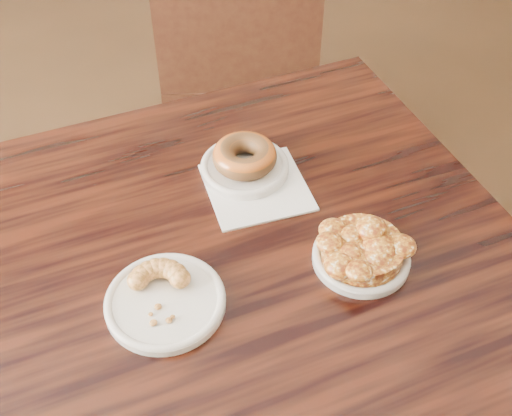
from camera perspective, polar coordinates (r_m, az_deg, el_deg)
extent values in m
plane|color=black|center=(1.67, 8.23, -17.57)|extent=(5.00, 5.00, 0.00)
cube|color=black|center=(1.27, -0.13, -14.56)|extent=(0.92, 0.92, 0.75)
cube|color=white|center=(1.05, 0.05, 1.87)|extent=(0.17, 0.17, 0.00)
cylinder|color=silver|center=(1.08, -1.01, 3.65)|extent=(0.15, 0.15, 0.01)
cylinder|color=white|center=(0.90, -8.07, -8.28)|extent=(0.17, 0.17, 0.01)
cylinder|color=silver|center=(0.96, 9.31, -4.39)|extent=(0.14, 0.14, 0.01)
torus|color=#904914|center=(1.06, -1.02, 4.65)|extent=(0.11, 0.11, 0.04)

